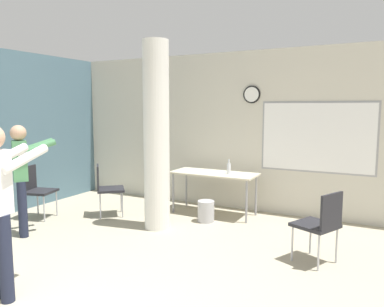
# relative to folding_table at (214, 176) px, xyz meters

# --- Properties ---
(wall_back) EXTENTS (8.00, 0.15, 2.80)m
(wall_back) POSITION_rel_folding_table_xyz_m (0.33, 0.58, 0.73)
(wall_back) COLOR beige
(wall_back) RESTS_ON ground_plane
(support_pillar) EXTENTS (0.39, 0.39, 2.80)m
(support_pillar) POSITION_rel_folding_table_xyz_m (-0.46, -1.08, 0.74)
(support_pillar) COLOR silver
(support_pillar) RESTS_ON ground_plane
(folding_table) EXTENTS (1.46, 0.61, 0.72)m
(folding_table) POSITION_rel_folding_table_xyz_m (0.00, 0.00, 0.00)
(folding_table) COLOR beige
(folding_table) RESTS_ON ground_plane
(bottle_on_table) EXTENTS (0.06, 0.06, 0.25)m
(bottle_on_table) POSITION_rel_folding_table_xyz_m (0.27, -0.01, 0.15)
(bottle_on_table) COLOR silver
(bottle_on_table) RESTS_ON folding_table
(waste_bin) EXTENTS (0.27, 0.27, 0.34)m
(waste_bin) POSITION_rel_folding_table_xyz_m (0.07, -0.47, -0.49)
(waste_bin) COLOR #B2B2B7
(waste_bin) RESTS_ON ground_plane
(chair_mid_room) EXTENTS (0.59, 0.59, 0.87)m
(chair_mid_room) POSITION_rel_folding_table_xyz_m (1.95, -1.34, -0.15)
(chair_mid_room) COLOR #232328
(chair_mid_room) RESTS_ON ground_plane
(chair_near_pillar) EXTENTS (0.62, 0.62, 0.87)m
(chair_near_pillar) POSITION_rel_folding_table_xyz_m (-1.58, -0.93, -0.15)
(chair_near_pillar) COLOR #232328
(chair_near_pillar) RESTS_ON ground_plane
(chair_by_left_wall) EXTENTS (0.54, 0.54, 0.87)m
(chair_by_left_wall) POSITION_rel_folding_table_xyz_m (-2.52, -1.57, -0.15)
(chair_by_left_wall) COLOR #232328
(chair_by_left_wall) RESTS_ON ground_plane
(person_watching_back) EXTENTS (0.56, 0.63, 1.59)m
(person_watching_back) POSITION_rel_folding_table_xyz_m (-1.97, -2.24, 0.27)
(person_watching_back) COLOR #1E2338
(person_watching_back) RESTS_ON ground_plane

